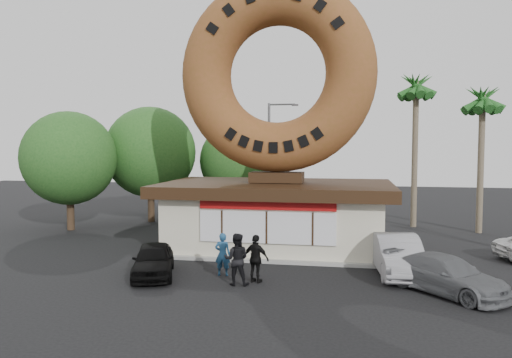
{
  "coord_description": "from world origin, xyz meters",
  "views": [
    {
      "loc": [
        3.5,
        -18.27,
        5.17
      ],
      "look_at": [
        -0.67,
        4.0,
        3.59
      ],
      "focal_mm": 35.0,
      "sensor_mm": 36.0,
      "label": 1
    }
  ],
  "objects_px": {
    "donut_shop": "(277,213)",
    "person_center": "(237,259)",
    "street_lamp": "(271,154)",
    "person_right": "(256,259)",
    "car_black": "(153,260)",
    "person_left": "(223,254)",
    "giant_donut": "(277,74)",
    "car_grey": "(447,275)",
    "car_silver": "(398,255)"
  },
  "relations": [
    {
      "from": "donut_shop",
      "to": "person_center",
      "type": "relative_size",
      "value": 5.84
    },
    {
      "from": "donut_shop",
      "to": "street_lamp",
      "type": "xyz_separation_m",
      "value": [
        -1.86,
        10.02,
        2.72
      ]
    },
    {
      "from": "street_lamp",
      "to": "person_right",
      "type": "xyz_separation_m",
      "value": [
        1.98,
        -16.23,
        -3.58
      ]
    },
    {
      "from": "person_right",
      "to": "car_black",
      "type": "bearing_deg",
      "value": 17.0
    },
    {
      "from": "donut_shop",
      "to": "person_right",
      "type": "relative_size",
      "value": 6.22
    },
    {
      "from": "person_center",
      "to": "person_left",
      "type": "bearing_deg",
      "value": -59.65
    },
    {
      "from": "giant_donut",
      "to": "car_grey",
      "type": "relative_size",
      "value": 2.14
    },
    {
      "from": "giant_donut",
      "to": "person_center",
      "type": "relative_size",
      "value": 4.97
    },
    {
      "from": "car_silver",
      "to": "car_grey",
      "type": "relative_size",
      "value": 1.06
    },
    {
      "from": "giant_donut",
      "to": "car_black",
      "type": "xyz_separation_m",
      "value": [
        -4.0,
        -6.09,
        -7.92
      ]
    },
    {
      "from": "person_left",
      "to": "person_right",
      "type": "bearing_deg",
      "value": 149.57
    },
    {
      "from": "giant_donut",
      "to": "car_grey",
      "type": "xyz_separation_m",
      "value": [
        6.87,
        -6.37,
        -7.92
      ]
    },
    {
      "from": "giant_donut",
      "to": "car_silver",
      "type": "height_order",
      "value": "giant_donut"
    },
    {
      "from": "donut_shop",
      "to": "giant_donut",
      "type": "xyz_separation_m",
      "value": [
        0.0,
        0.02,
        6.8
      ]
    },
    {
      "from": "giant_donut",
      "to": "car_black",
      "type": "distance_m",
      "value": 10.76
    },
    {
      "from": "person_center",
      "to": "car_grey",
      "type": "relative_size",
      "value": 0.43
    },
    {
      "from": "donut_shop",
      "to": "car_silver",
      "type": "bearing_deg",
      "value": -36.53
    },
    {
      "from": "car_black",
      "to": "car_grey",
      "type": "height_order",
      "value": "same"
    },
    {
      "from": "giant_donut",
      "to": "car_black",
      "type": "height_order",
      "value": "giant_donut"
    },
    {
      "from": "person_left",
      "to": "car_grey",
      "type": "relative_size",
      "value": 0.38
    },
    {
      "from": "street_lamp",
      "to": "person_right",
      "type": "bearing_deg",
      "value": -83.06
    },
    {
      "from": "person_center",
      "to": "car_grey",
      "type": "bearing_deg",
      "value": 177.88
    },
    {
      "from": "person_center",
      "to": "car_grey",
      "type": "xyz_separation_m",
      "value": [
        7.39,
        0.32,
        -0.31
      ]
    },
    {
      "from": "person_left",
      "to": "person_right",
      "type": "distance_m",
      "value": 1.65
    },
    {
      "from": "person_center",
      "to": "car_grey",
      "type": "distance_m",
      "value": 7.4
    },
    {
      "from": "donut_shop",
      "to": "car_black",
      "type": "distance_m",
      "value": 7.36
    },
    {
      "from": "donut_shop",
      "to": "car_silver",
      "type": "xyz_separation_m",
      "value": [
        5.44,
        -4.03,
        -0.99
      ]
    },
    {
      "from": "car_silver",
      "to": "donut_shop",
      "type": "bearing_deg",
      "value": 138.11
    },
    {
      "from": "person_right",
      "to": "car_grey",
      "type": "relative_size",
      "value": 0.4
    },
    {
      "from": "person_center",
      "to": "person_right",
      "type": "height_order",
      "value": "person_center"
    },
    {
      "from": "street_lamp",
      "to": "person_right",
      "type": "height_order",
      "value": "street_lamp"
    },
    {
      "from": "car_grey",
      "to": "person_left",
      "type": "bearing_deg",
      "value": 130.43
    },
    {
      "from": "donut_shop",
      "to": "giant_donut",
      "type": "relative_size",
      "value": 1.18
    },
    {
      "from": "donut_shop",
      "to": "person_left",
      "type": "bearing_deg",
      "value": -103.88
    },
    {
      "from": "street_lamp",
      "to": "car_black",
      "type": "height_order",
      "value": "street_lamp"
    },
    {
      "from": "person_right",
      "to": "car_silver",
      "type": "height_order",
      "value": "person_right"
    },
    {
      "from": "street_lamp",
      "to": "car_silver",
      "type": "xyz_separation_m",
      "value": [
        7.3,
        -14.05,
        -3.71
      ]
    },
    {
      "from": "person_center",
      "to": "person_right",
      "type": "relative_size",
      "value": 1.07
    },
    {
      "from": "donut_shop",
      "to": "person_right",
      "type": "bearing_deg",
      "value": -88.89
    },
    {
      "from": "giant_donut",
      "to": "car_silver",
      "type": "relative_size",
      "value": 2.02
    },
    {
      "from": "donut_shop",
      "to": "person_left",
      "type": "relative_size",
      "value": 6.61
    },
    {
      "from": "street_lamp",
      "to": "person_center",
      "type": "distance_m",
      "value": 17.11
    },
    {
      "from": "giant_donut",
      "to": "person_right",
      "type": "bearing_deg",
      "value": -88.89
    },
    {
      "from": "person_left",
      "to": "street_lamp",
      "type": "bearing_deg",
      "value": -92.23
    },
    {
      "from": "person_left",
      "to": "car_silver",
      "type": "bearing_deg",
      "value": -172.0
    },
    {
      "from": "person_right",
      "to": "car_black",
      "type": "height_order",
      "value": "person_right"
    },
    {
      "from": "person_right",
      "to": "car_grey",
      "type": "bearing_deg",
      "value": -162.24
    },
    {
      "from": "street_lamp",
      "to": "donut_shop",
      "type": "bearing_deg",
      "value": -79.5
    },
    {
      "from": "donut_shop",
      "to": "giant_donut",
      "type": "height_order",
      "value": "giant_donut"
    },
    {
      "from": "car_silver",
      "to": "car_grey",
      "type": "xyz_separation_m",
      "value": [
        1.43,
        -2.32,
        -0.13
      ]
    }
  ]
}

